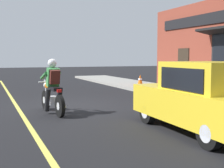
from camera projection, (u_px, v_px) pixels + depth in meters
The scene contains 7 objects.
ground_plane at pixel (74, 106), 10.60m from camera, with size 80.00×80.00×0.00m, color black.
sidewalk_curb at pixel (160, 90), 15.30m from camera, with size 2.60×22.00×0.14m, color gray.
lane_stripe at pixel (11, 98), 12.69m from camera, with size 0.12×19.80×0.01m, color #D1C64C.
motorcycle_with_rider at pixel (52, 91), 9.22m from camera, with size 0.61×2.02×1.62m.
car_hatchback at pixel (204, 98), 6.88m from camera, with size 1.71×3.81×1.57m.
fire_hydrant at pixel (179, 82), 13.59m from camera, with size 0.36×0.24×0.88m.
traffic_cone at pixel (140, 80), 16.73m from camera, with size 0.36×0.36×0.60m.
Camera 1 is at (-2.74, -10.21, 1.68)m, focal length 50.00 mm.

